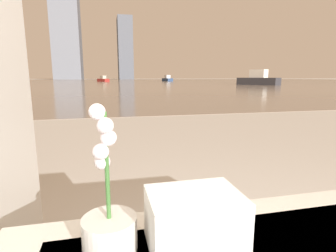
{
  "coord_description": "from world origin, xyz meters",
  "views": [
    {
      "loc": [
        -0.46,
        0.14,
        1.05
      ],
      "look_at": [
        0.09,
        2.56,
        0.58
      ],
      "focal_mm": 28.0,
      "sensor_mm": 36.0,
      "label": 1
    }
  ],
  "objects": [
    {
      "name": "potted_orchid",
      "position": [
        -0.47,
        0.82,
        0.66
      ],
      "size": [
        0.15,
        0.15,
        0.41
      ],
      "color": "silver",
      "rests_on": "bathtub"
    },
    {
      "name": "harbor_water",
      "position": [
        0.0,
        62.0,
        0.01
      ],
      "size": [
        180.0,
        110.0,
        0.01
      ],
      "color": "gray",
      "rests_on": "ground_plane"
    },
    {
      "name": "harbor_boat_0",
      "position": [
        13.73,
        62.59,
        0.53
      ],
      "size": [
        1.95,
        4.09,
        1.47
      ],
      "color": "navy",
      "rests_on": "harbor_water"
    },
    {
      "name": "skyline_tower_2",
      "position": [
        7.63,
        118.0,
        12.79
      ],
      "size": [
        6.05,
        11.79,
        25.58
      ],
      "color": "#4C515B",
      "rests_on": "ground_plane"
    },
    {
      "name": "harbor_boat_2",
      "position": [
        -1.32,
        61.42,
        0.47
      ],
      "size": [
        2.78,
        3.63,
        1.31
      ],
      "color": "maroon",
      "rests_on": "harbor_water"
    },
    {
      "name": "harbor_boat_3",
      "position": [
        18.76,
        31.23,
        0.71
      ],
      "size": [
        4.38,
        5.41,
        1.98
      ],
      "color": "#2D2D33",
      "rests_on": "harbor_water"
    },
    {
      "name": "towel_stack",
      "position": [
        -0.24,
        0.79,
        0.65
      ],
      "size": [
        0.26,
        0.19,
        0.16
      ],
      "color": "white",
      "rests_on": "bathtub"
    },
    {
      "name": "skyline_tower_1",
      "position": [
        -15.74,
        118.0,
        20.63
      ],
      "size": [
        10.64,
        12.89,
        41.25
      ],
      "color": "slate",
      "rests_on": "ground_plane"
    }
  ]
}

